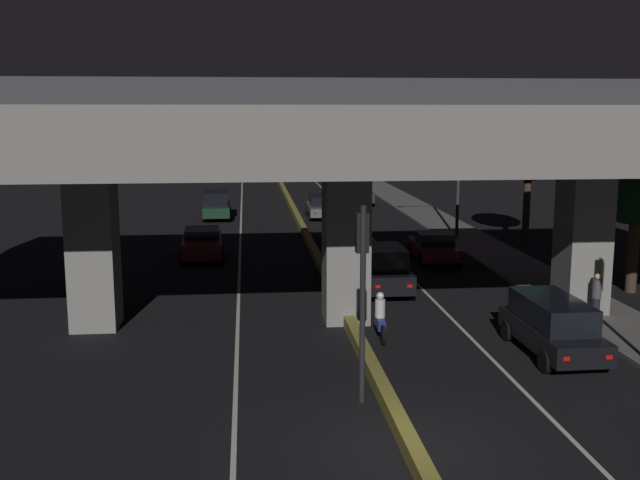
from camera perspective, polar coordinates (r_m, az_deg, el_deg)
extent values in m
plane|color=black|center=(16.51, 6.77, -15.68)|extent=(200.00, 200.00, 0.00)
cube|color=beige|center=(50.04, -6.03, 1.64)|extent=(0.12, 126.00, 0.00)
cube|color=beige|center=(50.52, 2.34, 1.77)|extent=(0.12, 126.00, 0.00)
cube|color=olive|center=(50.12, -1.83, 1.93)|extent=(0.35, 126.00, 0.39)
cube|color=#5B5956|center=(44.81, 10.23, 0.67)|extent=(2.85, 126.00, 0.14)
cube|color=gray|center=(25.49, -16.89, -0.63)|extent=(1.48, 1.63, 5.29)
cube|color=gray|center=(27.58, 19.39, 0.00)|extent=(1.48, 1.63, 5.29)
cube|color=gray|center=(25.22, 1.99, -0.32)|extent=(1.48, 1.63, 5.29)
cube|color=gray|center=(24.84, 2.04, 7.93)|extent=(34.34, 11.10, 1.95)
cube|color=#333335|center=(24.83, 2.06, 11.21)|extent=(34.34, 0.40, 0.90)
cylinder|color=black|center=(18.11, 3.26, -5.07)|extent=(0.14, 0.14, 4.88)
cube|color=black|center=(17.91, 3.23, 0.54)|extent=(0.30, 0.28, 0.95)
sphere|color=black|center=(18.01, 3.16, 1.55)|extent=(0.18, 0.18, 0.18)
sphere|color=black|center=(18.06, 3.16, 0.62)|extent=(0.18, 0.18, 0.18)
sphere|color=green|center=(18.11, 3.15, -0.31)|extent=(0.18, 0.18, 0.18)
cylinder|color=#2D2D30|center=(41.54, 10.52, 5.32)|extent=(0.18, 0.18, 7.87)
cylinder|color=#2D2D30|center=(41.10, 9.00, 10.60)|extent=(2.47, 0.10, 0.10)
ellipsoid|color=#F2B759|center=(40.81, 7.29, 10.51)|extent=(0.56, 0.32, 0.24)
cube|color=black|center=(23.10, 17.30, -6.88)|extent=(1.74, 4.46, 0.61)
cube|color=black|center=(23.02, 17.27, -5.17)|extent=(1.53, 3.22, 0.76)
cylinder|color=black|center=(24.18, 14.07, -6.73)|extent=(0.21, 0.64, 0.64)
cylinder|color=black|center=(24.80, 17.65, -6.49)|extent=(0.21, 0.64, 0.64)
cylinder|color=black|center=(21.60, 16.80, -8.87)|extent=(0.21, 0.64, 0.64)
cylinder|color=black|center=(22.28, 20.74, -8.52)|extent=(0.21, 0.64, 0.64)
cube|color=red|center=(20.92, 18.27, -8.60)|extent=(0.18, 0.03, 0.11)
cube|color=red|center=(21.43, 21.17, -8.33)|extent=(0.18, 0.03, 0.11)
cube|color=black|center=(29.56, 4.92, -2.71)|extent=(1.73, 4.02, 0.72)
cube|color=black|center=(29.40, 4.94, -1.27)|extent=(1.51, 2.41, 0.79)
cylinder|color=black|center=(30.78, 2.96, -2.86)|extent=(0.21, 0.66, 0.66)
cylinder|color=black|center=(31.05, 5.99, -2.79)|extent=(0.21, 0.66, 0.66)
cylinder|color=black|center=(28.24, 3.72, -4.03)|extent=(0.21, 0.66, 0.66)
cylinder|color=black|center=(28.54, 7.01, -3.94)|extent=(0.21, 0.66, 0.66)
cube|color=red|center=(27.52, 4.43, -3.57)|extent=(0.18, 0.03, 0.11)
cube|color=red|center=(27.74, 6.86, -3.50)|extent=(0.18, 0.03, 0.11)
cube|color=#591414|center=(35.84, 8.67, -0.68)|extent=(2.02, 4.20, 0.56)
cube|color=black|center=(35.65, 8.72, 0.15)|extent=(1.69, 1.72, 0.53)
cylinder|color=black|center=(37.04, 6.86, -0.74)|extent=(0.23, 0.68, 0.67)
cylinder|color=black|center=(37.39, 9.58, -0.70)|extent=(0.23, 0.68, 0.67)
cylinder|color=black|center=(34.41, 7.65, -1.57)|extent=(0.23, 0.68, 0.67)
cylinder|color=black|center=(34.79, 10.56, -1.52)|extent=(0.23, 0.68, 0.67)
cube|color=red|center=(33.72, 8.31, -1.28)|extent=(0.18, 0.04, 0.11)
cube|color=red|center=(34.00, 10.44, -1.25)|extent=(0.18, 0.04, 0.11)
cube|color=#591414|center=(41.75, 1.59, 1.00)|extent=(1.85, 4.10, 0.66)
cube|color=black|center=(41.74, 1.58, 2.07)|extent=(1.61, 2.97, 0.90)
cylinder|color=black|center=(43.05, 0.33, 0.83)|extent=(0.23, 0.70, 0.69)
cylinder|color=black|center=(43.20, 2.53, 0.85)|extent=(0.23, 0.70, 0.69)
cylinder|color=black|center=(40.43, 0.58, 0.24)|extent=(0.23, 0.70, 0.69)
cylinder|color=black|center=(40.58, 2.92, 0.26)|extent=(0.23, 0.70, 0.69)
cube|color=red|center=(39.70, 0.99, 0.59)|extent=(0.18, 0.04, 0.11)
cube|color=red|center=(39.81, 2.70, 0.60)|extent=(0.18, 0.04, 0.11)
cube|color=#515459|center=(50.03, 0.13, 2.38)|extent=(1.88, 4.53, 0.55)
cube|color=black|center=(49.96, 0.13, 3.06)|extent=(1.64, 2.73, 0.64)
cylinder|color=black|center=(51.47, -0.99, 2.28)|extent=(0.21, 0.63, 0.63)
cylinder|color=black|center=(51.62, 0.97, 2.30)|extent=(0.21, 0.63, 0.63)
cylinder|color=black|center=(48.53, -0.76, 1.82)|extent=(0.21, 0.63, 0.63)
cylinder|color=black|center=(48.69, 1.32, 1.84)|extent=(0.21, 0.63, 0.63)
cube|color=red|center=(47.74, -0.39, 2.05)|extent=(0.18, 0.03, 0.11)
cube|color=red|center=(47.86, 1.12, 2.07)|extent=(0.18, 0.03, 0.11)
cube|color=black|center=(57.21, 2.97, 3.42)|extent=(1.77, 4.28, 0.73)
cube|color=black|center=(57.24, 2.96, 4.20)|extent=(1.55, 3.08, 0.81)
cylinder|color=black|center=(58.51, 1.93, 3.21)|extent=(0.21, 0.68, 0.68)
cylinder|color=black|center=(58.77, 3.56, 3.23)|extent=(0.21, 0.68, 0.68)
cylinder|color=black|center=(55.75, 2.34, 2.88)|extent=(0.21, 0.68, 0.68)
cylinder|color=black|center=(56.02, 4.05, 2.90)|extent=(0.21, 0.68, 0.68)
cube|color=red|center=(55.01, 2.71, 3.21)|extent=(0.18, 0.03, 0.11)
cube|color=red|center=(55.21, 3.95, 3.22)|extent=(0.18, 0.03, 0.11)
cube|color=#591414|center=(36.56, -8.96, -0.39)|extent=(2.03, 4.41, 0.72)
cube|color=black|center=(36.68, -8.98, 0.55)|extent=(1.72, 2.15, 0.43)
cylinder|color=black|center=(35.21, -7.50, -1.34)|extent=(0.22, 0.64, 0.64)
cylinder|color=black|center=(35.25, -10.46, -1.40)|extent=(0.22, 0.64, 0.64)
cylinder|color=black|center=(38.03, -7.54, -0.50)|extent=(0.22, 0.64, 0.64)
cylinder|color=black|center=(38.06, -10.28, -0.57)|extent=(0.22, 0.64, 0.64)
cube|color=white|center=(38.72, -7.94, 0.05)|extent=(0.18, 0.04, 0.11)
cube|color=white|center=(38.74, -9.87, 0.00)|extent=(0.18, 0.04, 0.11)
cube|color=black|center=(49.90, -7.89, 2.33)|extent=(1.81, 4.37, 0.65)
cube|color=black|center=(49.70, -7.91, 3.20)|extent=(1.58, 3.16, 0.89)
cylinder|color=black|center=(48.52, -6.91, 1.75)|extent=(0.21, 0.65, 0.65)
cylinder|color=black|center=(48.55, -8.89, 1.71)|extent=(0.21, 0.65, 0.65)
cylinder|color=black|center=(51.36, -6.92, 2.20)|extent=(0.21, 0.65, 0.65)
cylinder|color=black|center=(51.38, -8.79, 2.16)|extent=(0.21, 0.65, 0.65)
cube|color=white|center=(52.07, -7.19, 2.55)|extent=(0.18, 0.03, 0.11)
cube|color=white|center=(52.09, -8.51, 2.52)|extent=(0.18, 0.03, 0.11)
cylinder|color=black|center=(24.44, 4.37, -6.33)|extent=(0.10, 0.60, 0.60)
cylinder|color=black|center=(23.18, 4.81, -7.24)|extent=(0.12, 0.61, 0.60)
cube|color=navy|center=(23.74, 4.59, -6.26)|extent=(0.28, 1.02, 0.32)
cylinder|color=beige|center=(23.62, 4.60, -5.22)|extent=(0.33, 0.33, 0.57)
sphere|color=silver|center=(23.52, 4.62, -4.26)|extent=(0.24, 0.24, 0.24)
cube|color=red|center=(23.07, 4.83, -6.75)|extent=(0.08, 0.03, 0.08)
cylinder|color=black|center=(26.86, 20.25, -4.95)|extent=(0.27, 0.27, 0.76)
cylinder|color=#3F3F44|center=(26.70, 20.34, -3.51)|extent=(0.31, 0.31, 0.63)
sphere|color=tan|center=(26.61, 20.40, -2.63)|extent=(0.21, 0.21, 0.21)
cylinder|color=#38281C|center=(31.83, 22.74, -0.79)|extent=(0.44, 0.44, 3.29)
sphere|color=black|center=(31.42, 23.16, 5.37)|extent=(4.76, 4.76, 4.76)
cylinder|color=#38281C|center=(41.41, 15.45, 2.27)|extent=(0.38, 0.38, 3.78)
sphere|color=black|center=(41.14, 15.64, 6.47)|extent=(3.06, 3.06, 3.06)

